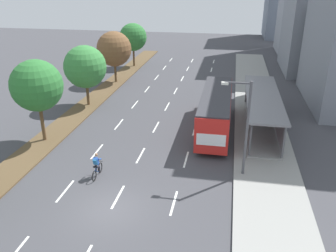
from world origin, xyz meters
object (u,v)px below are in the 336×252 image
bus_shelter (265,108)px  median_tree_third (85,67)px  bus (216,108)px  streetlight (245,123)px  cyclist (97,166)px  median_tree_second (37,86)px  median_tree_fifth (133,37)px  median_tree_fourth (114,49)px

bus_shelter → median_tree_third: size_ratio=2.14×
bus → streetlight: bearing=-73.6°
cyclist → median_tree_second: median_tree_second is taller
median_tree_fifth → cyclist: bearing=-78.9°
bus_shelter → median_tree_fourth: median_tree_fourth is taller
bus → median_tree_fifth: 25.54m
bus_shelter → cyclist: bus_shelter is taller
bus → median_tree_second: median_tree_second is taller
median_tree_second → median_tree_third: median_tree_second is taller
bus_shelter → median_tree_third: 18.09m
median_tree_second → median_tree_third: (0.21, 8.81, -0.60)m
bus → median_tree_fifth: bearing=121.8°
cyclist → median_tree_third: bearing=114.6°
bus → median_tree_third: (-13.47, 4.00, 2.07)m
median_tree_second → median_tree_third: bearing=88.6°
bus → cyclist: (-7.37, -9.32, -1.28)m
bus_shelter → median_tree_fifth: size_ratio=2.11×
bus → median_tree_third: 14.20m
cyclist → median_tree_third: median_tree_third is taller
median_tree_fourth → median_tree_fifth: 8.81m
cyclist → median_tree_second: 8.71m
bus_shelter → bus: (-4.28, -1.36, 0.20)m
bus → cyclist: bearing=-128.3°
cyclist → streetlight: 10.21m
median_tree_second → median_tree_fourth: size_ratio=1.05×
bus → bus_shelter: bearing=17.7°
bus_shelter → bus: bearing=-162.3°
median_tree_fourth → streetlight: streetlight is taller
bus → cyclist: 11.95m
bus_shelter → streetlight: 9.21m
bus_shelter → streetlight: (-2.11, -8.73, 2.02)m
cyclist → median_tree_third: 15.03m
bus_shelter → median_tree_second: 19.21m
median_tree_second → bus_shelter: bearing=18.9°
bus_shelter → streetlight: streetlight is taller
median_tree_fourth → bus: bearing=-43.8°
bus_shelter → median_tree_fifth: 27.01m
bus_shelter → median_tree_second: median_tree_second is taller
median_tree_second → streetlight: median_tree_second is taller
bus_shelter → median_tree_fifth: (-17.69, 20.25, 2.50)m
median_tree_third → median_tree_fourth: median_tree_fourth is taller
bus → cyclist: size_ratio=6.20×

